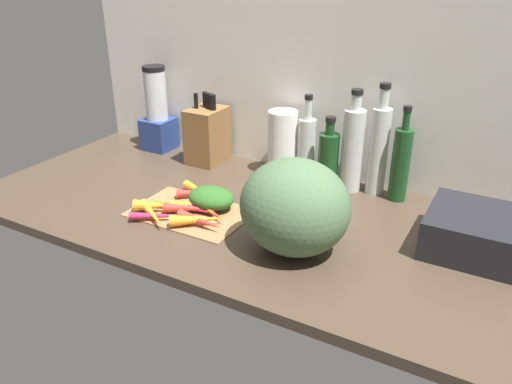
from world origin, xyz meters
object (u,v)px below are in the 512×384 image
Objects in this scene: carrot_9 at (193,193)px; carrot_10 at (154,206)px; cutting_board at (190,212)px; carrot_4 at (190,208)px; bottle_4 at (401,163)px; dish_rack at (473,232)px; blender_appliance at (157,114)px; knife_block at (207,135)px; paper_towel_roll at (283,144)px; bottle_0 at (307,147)px; carrot_11 at (152,214)px; bottle_2 at (353,148)px; carrot_12 at (198,220)px; carrot_2 at (159,216)px; bottle_1 at (328,159)px; carrot_3 at (212,213)px; carrot_5 at (200,210)px; carrot_0 at (200,221)px; carrot_6 at (200,205)px; carrot_8 at (178,205)px; carrot_1 at (204,206)px; winter_squash at (295,207)px; carrot_7 at (202,192)px; bottle_3 at (379,148)px.

carrot_10 is at bearing -108.61° from carrot_9.
cutting_board is 2.23× the size of carrot_4.
bottle_4 is 1.24× the size of dish_rack.
blender_appliance is at bearing 127.20° from carrot_10.
knife_block is 30.14cm from paper_towel_roll.
bottle_0 is (28.95, 46.48, 8.97)cm from carrot_10.
bottle_2 is at bearing 49.35° from carrot_11.
carrot_4 is 0.97× the size of carrot_12.
carrot_2 is at bearing -129.74° from bottle_2.
bottle_4 is at bearing 5.59° from bottle_1.
carrot_3 is 0.99× the size of carrot_5.
cutting_board is at bearing 142.13° from carrot_0.
dish_rack reaches higher than carrot_3.
paper_towel_roll is at bearing 76.48° from carrot_6.
carrot_8 reaches higher than cutting_board.
carrot_4 is 0.88× the size of carrot_6.
carrot_12 is 49.43cm from bottle_1.
bottle_2 reaches higher than carrot_0.
carrot_1 is at bearing 49.12° from carrot_11.
bottle_1 is at bearing 41.23° from carrot_9.
carrot_4 is (-7.15, -1.33, 0.22)cm from carrot_3.
carrot_4 is 36.92cm from winter_squash.
carrot_6 is at bearing -127.07° from bottle_1.
carrot_8 is at bearing -45.77° from blender_appliance.
blender_appliance is at bearing 134.23° from carrot_8.
carrot_4 is at bearing -73.13° from carrot_7.
carrot_4 and carrot_11 have the same top height.
carrot_7 is (-10.51, 9.75, 0.14)cm from carrot_3.
carrot_8 is 0.46× the size of bottle_2.
knife_block reaches higher than carrot_11.
bottle_1 is (47.84, -0.25, -0.57)cm from knife_block.
carrot_12 is 0.53× the size of bottle_4.
bottle_0 reaches higher than bottle_1.
knife_block is (-16.41, 28.10, 8.40)cm from carrot_7.
carrot_1 is at bearing 18.51° from carrot_8.
carrot_11 is 66.39cm from bottle_2.
bottle_2 is at bearing 50.26° from carrot_2.
paper_towel_roll is (15.53, 48.80, 9.59)cm from carrot_2.
carrot_12 is at bearing -40.16° from cutting_board.
carrot_7 is 62.97cm from bottle_4.
carrot_6 is at bearing 160.86° from carrot_3.
carrot_7 is 0.52× the size of bottle_2.
carrot_6 is at bearing -59.19° from carrot_7.
carrot_1 is 15.34cm from carrot_11.
carrot_11 is 88.23cm from dish_rack.
bottle_1 is at bearing 53.32° from carrot_11.
bottle_3 reaches higher than paper_towel_roll.
bottle_1 is at bearing 158.72° from dish_rack.
carrot_0 is 19.50cm from carrot_9.
paper_towel_roll is (2.90, 46.23, 9.16)cm from carrot_0.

